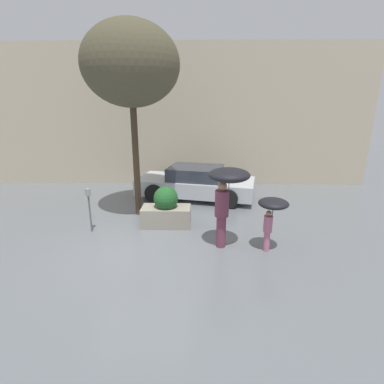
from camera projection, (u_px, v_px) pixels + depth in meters
ground_plane at (141, 249)px, 7.73m from camera, size 40.00×40.00×0.00m
building_facade at (165, 116)px, 13.07m from camera, size 18.00×0.30×6.00m
planter_box at (166, 210)px, 9.03m from camera, size 1.47×0.73×1.23m
person_adult at (227, 187)px, 7.36m from camera, size 1.02×1.02×2.10m
person_child at (272, 209)px, 7.32m from camera, size 0.74×0.74×1.38m
parked_car_near at (196, 183)px, 11.63m from camera, size 4.72×2.71×1.24m
street_tree at (131, 65)px, 8.76m from camera, size 2.90×2.90×5.91m
parking_meter at (89, 201)px, 8.48m from camera, size 0.14×0.14×1.30m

